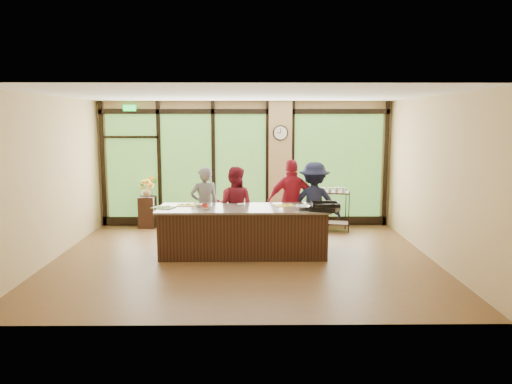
{
  "coord_description": "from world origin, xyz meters",
  "views": [
    {
      "loc": [
        0.15,
        -8.99,
        2.58
      ],
      "look_at": [
        0.25,
        0.4,
        1.2
      ],
      "focal_mm": 35.0,
      "sensor_mm": 36.0,
      "label": 1
    }
  ],
  "objects_px": {
    "cook_right": "(314,203)",
    "roasting_pan": "(325,208)",
    "cook_left": "(205,206)",
    "bar_cart": "(333,205)",
    "flower_stand": "(148,212)",
    "island_base": "(243,232)"
  },
  "relations": [
    {
      "from": "bar_cart",
      "to": "cook_right",
      "type": "bearing_deg",
      "value": -104.14
    },
    {
      "from": "cook_left",
      "to": "flower_stand",
      "type": "height_order",
      "value": "cook_left"
    },
    {
      "from": "roasting_pan",
      "to": "flower_stand",
      "type": "distance_m",
      "value": 4.79
    },
    {
      "from": "cook_right",
      "to": "flower_stand",
      "type": "bearing_deg",
      "value": -16.28
    },
    {
      "from": "island_base",
      "to": "roasting_pan",
      "type": "relative_size",
      "value": 6.34
    },
    {
      "from": "island_base",
      "to": "bar_cart",
      "type": "distance_m",
      "value": 2.87
    },
    {
      "from": "cook_left",
      "to": "roasting_pan",
      "type": "relative_size",
      "value": 3.3
    },
    {
      "from": "cook_right",
      "to": "roasting_pan",
      "type": "relative_size",
      "value": 3.49
    },
    {
      "from": "island_base",
      "to": "bar_cart",
      "type": "xyz_separation_m",
      "value": [
        2.04,
        2.02,
        0.17
      ]
    },
    {
      "from": "island_base",
      "to": "cook_left",
      "type": "height_order",
      "value": "cook_left"
    },
    {
      "from": "island_base",
      "to": "bar_cart",
      "type": "bearing_deg",
      "value": 44.81
    },
    {
      "from": "cook_right",
      "to": "bar_cart",
      "type": "relative_size",
      "value": 1.67
    },
    {
      "from": "cook_right",
      "to": "flower_stand",
      "type": "distance_m",
      "value": 4.14
    },
    {
      "from": "island_base",
      "to": "cook_left",
      "type": "distance_m",
      "value": 1.21
    },
    {
      "from": "cook_left",
      "to": "flower_stand",
      "type": "xyz_separation_m",
      "value": [
        -1.52,
        1.62,
        -0.43
      ]
    },
    {
      "from": "cook_left",
      "to": "cook_right",
      "type": "bearing_deg",
      "value": 163.57
    },
    {
      "from": "cook_left",
      "to": "cook_right",
      "type": "distance_m",
      "value": 2.26
    },
    {
      "from": "island_base",
      "to": "roasting_pan",
      "type": "distance_m",
      "value": 1.63
    },
    {
      "from": "flower_stand",
      "to": "bar_cart",
      "type": "relative_size",
      "value": 0.73
    },
    {
      "from": "roasting_pan",
      "to": "bar_cart",
      "type": "bearing_deg",
      "value": 101.9
    },
    {
      "from": "island_base",
      "to": "cook_left",
      "type": "bearing_deg",
      "value": 134.34
    },
    {
      "from": "roasting_pan",
      "to": "bar_cart",
      "type": "xyz_separation_m",
      "value": [
        0.54,
        2.39,
        -0.35
      ]
    }
  ]
}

